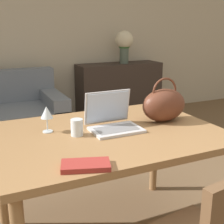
# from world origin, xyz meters

# --- Properties ---
(wall_back) EXTENTS (10.00, 0.06, 2.70)m
(wall_back) POSITION_xyz_m (0.00, 3.40, 1.35)
(wall_back) COLOR #BCB29E
(wall_back) RESTS_ON ground_plane
(dining_table) EXTENTS (1.34, 0.98, 0.75)m
(dining_table) POSITION_xyz_m (-0.14, 0.64, 0.67)
(dining_table) COLOR olive
(dining_table) RESTS_ON ground_plane
(sideboard) EXTENTS (1.25, 0.40, 0.81)m
(sideboard) POSITION_xyz_m (1.16, 3.13, 0.41)
(sideboard) COLOR #332823
(sideboard) RESTS_ON ground_plane
(laptop) EXTENTS (0.30, 0.26, 0.22)m
(laptop) POSITION_xyz_m (-0.09, 0.69, 0.82)
(laptop) COLOR silver
(laptop) RESTS_ON dining_table
(drinking_glass) EXTENTS (0.07, 0.07, 0.10)m
(drinking_glass) POSITION_xyz_m (-0.33, 0.65, 0.80)
(drinking_glass) COLOR silver
(drinking_glass) RESTS_ON dining_table
(wine_glass) EXTENTS (0.07, 0.07, 0.16)m
(wine_glass) POSITION_xyz_m (-0.47, 0.79, 0.87)
(wine_glass) COLOR silver
(wine_glass) RESTS_ON dining_table
(handbag) EXTENTS (0.31, 0.19, 0.29)m
(handbag) POSITION_xyz_m (0.28, 0.68, 0.87)
(handbag) COLOR #592D1E
(handbag) RESTS_ON dining_table
(flower_vase) EXTENTS (0.26, 0.26, 0.47)m
(flower_vase) POSITION_xyz_m (1.23, 3.10, 1.11)
(flower_vase) COLOR #47564C
(flower_vase) RESTS_ON sideboard
(book) EXTENTS (0.25, 0.18, 0.02)m
(book) POSITION_xyz_m (-0.43, 0.24, 0.77)
(book) COLOR maroon
(book) RESTS_ON dining_table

